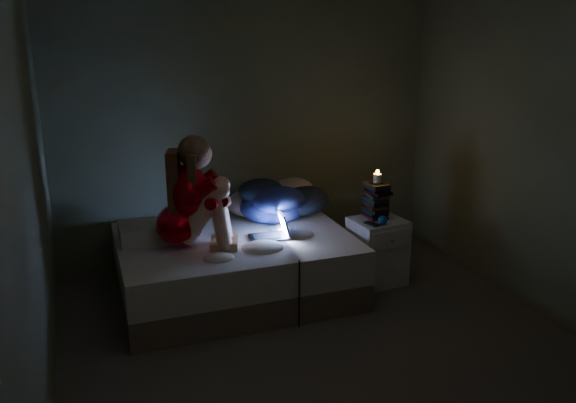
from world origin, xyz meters
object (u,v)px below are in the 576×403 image
bed (235,265)px  phone (370,224)px  laptop (268,226)px  nightstand (377,251)px  candle (377,181)px  woman (178,193)px

bed → phone: (1.11, -0.27, 0.33)m
bed → laptop: size_ratio=6.08×
nightstand → candle: size_ratio=7.24×
nightstand → phone: size_ratio=4.14×
bed → nightstand: bearing=-8.6°
woman → laptop: (0.71, -0.03, -0.34)m
bed → candle: (1.25, -0.11, 0.64)m
woman → candle: woman is taller
laptop → phone: 0.87m
woman → phone: 1.63m
nightstand → laptop: bearing=171.1°
woman → nightstand: bearing=13.2°
laptop → phone: (0.86, -0.14, -0.04)m
laptop → candle: candle is taller
laptop → candle: (1.00, 0.03, 0.28)m
woman → phone: bearing=9.9°
woman → phone: woman is taller
candle → laptop: bearing=-178.3°
bed → woman: size_ratio=2.10×
candle → phone: candle is taller
laptop → nightstand: 1.04m
nightstand → phone: (-0.12, -0.09, 0.30)m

